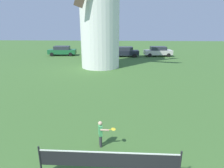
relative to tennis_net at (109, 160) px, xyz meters
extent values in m
cylinder|color=white|center=(-2.23, 17.38, 5.63)|extent=(4.46, 4.46, 12.62)
cylinder|color=black|center=(-2.28, 0.00, -0.13)|extent=(0.06, 0.06, 1.10)
cylinder|color=black|center=(2.28, 0.00, -0.13)|extent=(0.06, 0.06, 1.10)
cube|color=black|center=(0.00, 0.00, -0.01)|extent=(4.51, 0.01, 0.55)
cube|color=white|center=(0.00, 0.00, 0.29)|extent=(4.51, 0.02, 0.04)
cylinder|color=#333338|center=(-0.48, 1.74, -0.42)|extent=(0.10, 0.10, 0.52)
cylinder|color=#333338|center=(-0.44, 1.61, -0.42)|extent=(0.10, 0.10, 0.52)
cube|color=#4CB266|center=(-0.46, 1.68, 0.07)|extent=(0.20, 0.28, 0.46)
sphere|color=#DBB28E|center=(-0.46, 1.68, 0.38)|extent=(0.17, 0.17, 0.17)
cylinder|color=#DBB28E|center=(-0.50, 1.84, 0.05)|extent=(0.07, 0.07, 0.35)
cylinder|color=#DBB28E|center=(-0.27, 1.57, 0.14)|extent=(0.36, 0.16, 0.13)
cylinder|color=yellow|center=(-0.14, 1.61, 0.14)|extent=(0.22, 0.08, 0.04)
ellipsoid|color=yellow|center=(0.08, 1.66, 0.14)|extent=(0.23, 0.28, 0.03)
cube|color=#1E6638|center=(-9.61, 25.98, -0.03)|extent=(4.59, 2.02, 0.70)
cube|color=#2D333D|center=(-9.61, 25.98, 0.60)|extent=(2.61, 1.67, 0.56)
cylinder|color=black|center=(-8.15, 26.93, -0.38)|extent=(0.61, 0.22, 0.60)
cylinder|color=black|center=(-8.03, 25.24, -0.38)|extent=(0.61, 0.22, 0.60)
cylinder|color=black|center=(-11.19, 26.71, -0.38)|extent=(0.61, 0.22, 0.60)
cylinder|color=black|center=(-11.07, 25.02, -0.38)|extent=(0.61, 0.22, 0.60)
cube|color=#999919|center=(-3.86, 25.12, -0.03)|extent=(3.92, 1.91, 0.70)
cube|color=#2D333D|center=(-3.86, 25.12, 0.60)|extent=(2.23, 1.61, 0.56)
cylinder|color=black|center=(-2.61, 26.04, -0.38)|extent=(0.61, 0.21, 0.60)
cylinder|color=black|center=(-2.52, 24.35, -0.38)|extent=(0.61, 0.21, 0.60)
cylinder|color=black|center=(-5.21, 25.90, -0.38)|extent=(0.61, 0.21, 0.60)
cylinder|color=black|center=(-5.12, 24.20, -0.38)|extent=(0.61, 0.21, 0.60)
cube|color=#1E232D|center=(0.77, 25.32, -0.03)|extent=(4.57, 1.98, 0.70)
cube|color=#2D333D|center=(0.77, 25.32, 0.60)|extent=(2.60, 1.65, 0.56)
cylinder|color=black|center=(2.23, 26.27, -0.38)|extent=(0.61, 0.22, 0.60)
cylinder|color=black|center=(2.34, 24.57, -0.38)|extent=(0.61, 0.22, 0.60)
cylinder|color=black|center=(-0.80, 26.08, -0.38)|extent=(0.61, 0.22, 0.60)
cylinder|color=black|center=(-0.70, 24.38, -0.38)|extent=(0.61, 0.22, 0.60)
cube|color=silver|center=(6.20, 26.00, -0.03)|extent=(4.58, 2.10, 0.70)
cube|color=#2D333D|center=(6.20, 26.00, 0.60)|extent=(2.61, 1.72, 0.56)
cylinder|color=black|center=(7.62, 26.98, -0.38)|extent=(0.61, 0.23, 0.60)
cylinder|color=black|center=(7.78, 25.29, -0.38)|extent=(0.61, 0.23, 0.60)
cylinder|color=black|center=(4.62, 26.70, -0.38)|extent=(0.61, 0.23, 0.60)
cylinder|color=black|center=(4.77, 25.01, -0.38)|extent=(0.61, 0.23, 0.60)
camera|label=1|loc=(0.38, -5.04, 4.16)|focal=30.15mm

